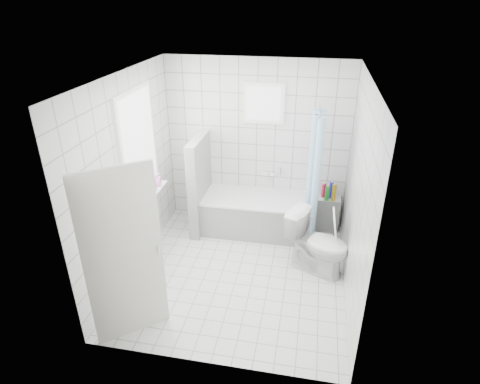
# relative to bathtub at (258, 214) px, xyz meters

# --- Properties ---
(ground) EXTENTS (3.00, 3.00, 0.00)m
(ground) POSITION_rel_bathtub_xyz_m (-0.11, -1.12, -0.29)
(ground) COLOR white
(ground) RESTS_ON ground
(ceiling) EXTENTS (3.00, 3.00, 0.00)m
(ceiling) POSITION_rel_bathtub_xyz_m (-0.11, -1.12, 2.31)
(ceiling) COLOR white
(ceiling) RESTS_ON ground
(wall_back) EXTENTS (2.80, 0.02, 2.60)m
(wall_back) POSITION_rel_bathtub_xyz_m (-0.11, 0.38, 1.01)
(wall_back) COLOR white
(wall_back) RESTS_ON ground
(wall_front) EXTENTS (2.80, 0.02, 2.60)m
(wall_front) POSITION_rel_bathtub_xyz_m (-0.11, -2.62, 1.01)
(wall_front) COLOR white
(wall_front) RESTS_ON ground
(wall_left) EXTENTS (0.02, 3.00, 2.60)m
(wall_left) POSITION_rel_bathtub_xyz_m (-1.51, -1.12, 1.01)
(wall_left) COLOR white
(wall_left) RESTS_ON ground
(wall_right) EXTENTS (0.02, 3.00, 2.60)m
(wall_right) POSITION_rel_bathtub_xyz_m (1.29, -1.12, 1.01)
(wall_right) COLOR white
(wall_right) RESTS_ON ground
(window_left) EXTENTS (0.01, 0.90, 1.40)m
(window_left) POSITION_rel_bathtub_xyz_m (-1.46, -0.82, 1.31)
(window_left) COLOR white
(window_left) RESTS_ON wall_left
(window_back) EXTENTS (0.50, 0.01, 0.50)m
(window_back) POSITION_rel_bathtub_xyz_m (-0.01, 0.33, 1.66)
(window_back) COLOR white
(window_back) RESTS_ON wall_back
(window_sill) EXTENTS (0.18, 1.02, 0.08)m
(window_sill) POSITION_rel_bathtub_xyz_m (-1.42, -0.82, 0.57)
(window_sill) COLOR white
(window_sill) RESTS_ON wall_left
(door) EXTENTS (0.64, 0.54, 2.00)m
(door) POSITION_rel_bathtub_xyz_m (-1.05, -2.35, 0.71)
(door) COLOR silver
(door) RESTS_ON ground
(bathtub) EXTENTS (1.70, 0.77, 0.58)m
(bathtub) POSITION_rel_bathtub_xyz_m (0.00, 0.00, 0.00)
(bathtub) COLOR white
(bathtub) RESTS_ON ground
(partition_wall) EXTENTS (0.15, 0.85, 1.50)m
(partition_wall) POSITION_rel_bathtub_xyz_m (-0.92, -0.05, 0.46)
(partition_wall) COLOR white
(partition_wall) RESTS_ON ground
(tiled_ledge) EXTENTS (0.40, 0.24, 0.55)m
(tiled_ledge) POSITION_rel_bathtub_xyz_m (1.04, 0.25, -0.02)
(tiled_ledge) COLOR white
(tiled_ledge) RESTS_ON ground
(toilet) EXTENTS (0.95, 0.77, 0.85)m
(toilet) POSITION_rel_bathtub_xyz_m (0.92, -0.85, 0.13)
(toilet) COLOR white
(toilet) RESTS_ON ground
(curtain_rod) EXTENTS (0.02, 0.80, 0.02)m
(curtain_rod) POSITION_rel_bathtub_xyz_m (0.79, -0.02, 1.71)
(curtain_rod) COLOR silver
(curtain_rod) RESTS_ON wall_back
(shower_curtain) EXTENTS (0.14, 0.48, 1.78)m
(shower_curtain) POSITION_rel_bathtub_xyz_m (0.79, -0.16, 0.81)
(shower_curtain) COLOR #489CD4
(shower_curtain) RESTS_ON curtain_rod
(tub_faucet) EXTENTS (0.18, 0.06, 0.06)m
(tub_faucet) POSITION_rel_bathtub_xyz_m (0.10, 0.33, 0.56)
(tub_faucet) COLOR silver
(tub_faucet) RESTS_ON wall_back
(sill_bottles) EXTENTS (0.13, 0.75, 0.28)m
(sill_bottles) POSITION_rel_bathtub_xyz_m (-1.41, -0.86, 0.72)
(sill_bottles) COLOR silver
(sill_bottles) RESTS_ON window_sill
(ledge_bottles) EXTENTS (0.21, 0.17, 0.27)m
(ledge_bottles) POSITION_rel_bathtub_xyz_m (1.05, 0.23, 0.38)
(ledge_bottles) COLOR gold
(ledge_bottles) RESTS_ON tiled_ledge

